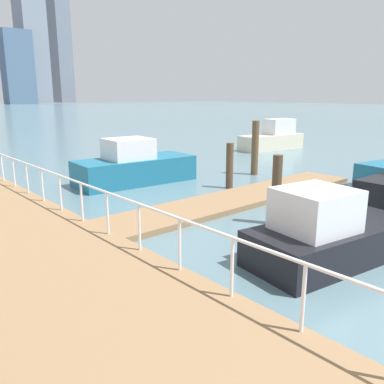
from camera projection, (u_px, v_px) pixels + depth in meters
ground_plane at (53, 171)px, 20.04m from camera, size 300.00×300.00×0.00m
floating_dock at (236, 199)px, 14.21m from camera, size 12.08×2.00×0.18m
boardwalk_railing at (107, 202)px, 9.57m from camera, size 0.06×27.58×1.08m
dock_piling_0 at (230, 166)px, 16.06m from camera, size 0.29×0.29×1.85m
dock_piling_1 at (255, 148)px, 18.74m from camera, size 0.33×0.33×2.55m
dock_piling_2 at (276, 190)px, 11.55m from camera, size 0.28×0.28×2.06m
moored_boat_1 at (134, 166)px, 17.09m from camera, size 5.24×2.38×1.93m
moored_boat_2 at (273, 138)px, 27.67m from camera, size 5.11×1.98×2.08m
moored_boat_4 at (328, 234)px, 9.05m from camera, size 4.38×2.38×1.75m
skyline_tower_5 at (18, 68)px, 155.71m from camera, size 11.02×8.42×27.86m
skyline_tower_6 at (31, 37)px, 166.29m from camera, size 10.54×11.15×53.75m
skyline_tower_7 at (58, 13)px, 180.54m from camera, size 7.12×9.71×79.30m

